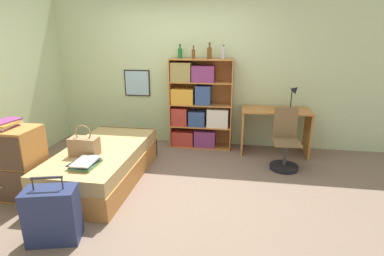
% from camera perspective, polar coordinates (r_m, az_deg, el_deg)
% --- Properties ---
extents(ground_plane, '(14.00, 14.00, 0.00)m').
position_cam_1_polar(ground_plane, '(4.14, -6.18, -10.50)').
color(ground_plane, '#756051').
extents(wall_back, '(10.00, 0.09, 2.60)m').
position_cam_1_polar(wall_back, '(5.39, -1.78, 10.65)').
color(wall_back, beige).
rests_on(wall_back, ground_plane).
extents(bed, '(0.98, 1.93, 0.46)m').
position_cam_1_polar(bed, '(4.32, -16.49, -6.53)').
color(bed, '#B77538').
rests_on(bed, ground_plane).
extents(handbag, '(0.35, 0.19, 0.40)m').
position_cam_1_polar(handbag, '(4.00, -19.82, -3.23)').
color(handbag, '#93704C').
rests_on(handbag, bed).
extents(book_stack_on_bed, '(0.31, 0.36, 0.07)m').
position_cam_1_polar(book_stack_on_bed, '(3.70, -19.67, -6.37)').
color(book_stack_on_bed, '#99894C').
rests_on(book_stack_on_bed, bed).
extents(suitcase, '(0.53, 0.38, 0.68)m').
position_cam_1_polar(suitcase, '(3.26, -25.03, -14.81)').
color(suitcase, navy).
rests_on(suitcase, ground_plane).
extents(dresser, '(0.67, 0.48, 0.88)m').
position_cam_1_polar(dresser, '(4.26, -30.95, -5.65)').
color(dresser, '#B77538').
rests_on(dresser, ground_plane).
extents(magazine_pile_on_dresser, '(0.31, 0.39, 0.08)m').
position_cam_1_polar(magazine_pile_on_dresser, '(4.15, -32.38, 0.60)').
color(magazine_pile_on_dresser, '#7A336B').
rests_on(magazine_pile_on_dresser, dresser).
extents(bookcase, '(1.07, 0.35, 1.55)m').
position_cam_1_polar(bookcase, '(5.22, 0.89, 4.09)').
color(bookcase, '#B77538').
rests_on(bookcase, ground_plane).
extents(bottle_green, '(0.08, 0.08, 0.23)m').
position_cam_1_polar(bottle_green, '(5.19, -2.29, 14.11)').
color(bottle_green, '#1E6B2D').
rests_on(bottle_green, bookcase).
extents(bottle_brown, '(0.06, 0.06, 0.22)m').
position_cam_1_polar(bottle_brown, '(5.06, 0.28, 13.98)').
color(bottle_brown, brown).
rests_on(bottle_brown, bookcase).
extents(bottle_clear, '(0.08, 0.08, 0.26)m').
position_cam_1_polar(bottle_clear, '(5.09, 3.34, 14.14)').
color(bottle_clear, brown).
rests_on(bottle_clear, bookcase).
extents(bottle_blue, '(0.06, 0.06, 0.22)m').
position_cam_1_polar(bottle_blue, '(5.10, 5.98, 13.95)').
color(bottle_blue, '#B7BCC1').
rests_on(bottle_blue, bookcase).
extents(desk, '(1.10, 0.56, 0.76)m').
position_cam_1_polar(desk, '(5.16, 15.53, 0.87)').
color(desk, '#B77538').
rests_on(desk, ground_plane).
extents(desk_lamp, '(0.20, 0.15, 0.42)m').
position_cam_1_polar(desk_lamp, '(5.12, 18.89, 6.30)').
color(desk_lamp, black).
rests_on(desk_lamp, desk).
extents(desk_chair, '(0.42, 0.42, 0.91)m').
position_cam_1_polar(desk_chair, '(4.67, 17.26, -3.83)').
color(desk_chair, black).
rests_on(desk_chair, ground_plane).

